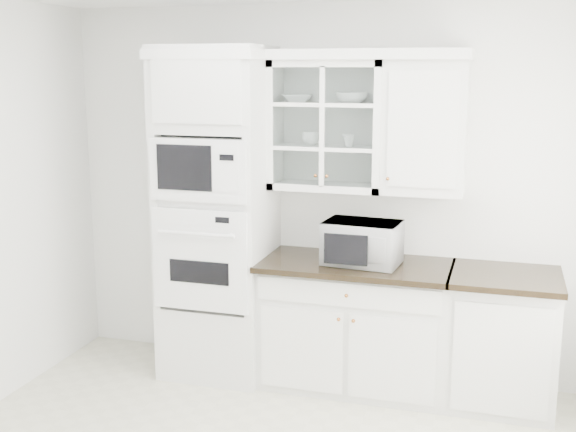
% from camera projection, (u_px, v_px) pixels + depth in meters
% --- Properties ---
extents(room_shell, '(4.00, 3.50, 2.70)m').
position_uv_depth(room_shell, '(273.00, 154.00, 3.98)').
color(room_shell, white).
rests_on(room_shell, ground).
extents(oven_column, '(0.76, 0.68, 2.40)m').
position_uv_depth(oven_column, '(217.00, 215.00, 5.24)').
color(oven_column, silver).
rests_on(oven_column, ground).
extents(base_cabinet_run, '(1.32, 0.67, 0.92)m').
position_uv_depth(base_cabinet_run, '(355.00, 324.00, 5.12)').
color(base_cabinet_run, silver).
rests_on(base_cabinet_run, ground).
extents(extra_base_cabinet, '(0.72, 0.67, 0.92)m').
position_uv_depth(extra_base_cabinet, '(502.00, 339.00, 4.84)').
color(extra_base_cabinet, silver).
rests_on(extra_base_cabinet, ground).
extents(upper_cabinet_glass, '(0.80, 0.33, 0.90)m').
position_uv_depth(upper_cabinet_glass, '(328.00, 126.00, 5.04)').
color(upper_cabinet_glass, silver).
rests_on(upper_cabinet_glass, room_shell).
extents(upper_cabinet_solid, '(0.55, 0.33, 0.90)m').
position_uv_depth(upper_cabinet_solid, '(425.00, 128.00, 4.85)').
color(upper_cabinet_solid, silver).
rests_on(upper_cabinet_solid, room_shell).
extents(crown_molding, '(2.14, 0.38, 0.07)m').
position_uv_depth(crown_molding, '(313.00, 55.00, 4.95)').
color(crown_molding, white).
rests_on(crown_molding, room_shell).
extents(countertop_microwave, '(0.54, 0.47, 0.29)m').
position_uv_depth(countertop_microwave, '(363.00, 242.00, 4.97)').
color(countertop_microwave, white).
rests_on(countertop_microwave, base_cabinet_run).
extents(bowl_a, '(0.27, 0.27, 0.05)m').
position_uv_depth(bowl_a, '(297.00, 98.00, 5.06)').
color(bowl_a, white).
rests_on(bowl_a, upper_cabinet_glass).
extents(bowl_b, '(0.24, 0.24, 0.07)m').
position_uv_depth(bowl_b, '(352.00, 98.00, 4.97)').
color(bowl_b, white).
rests_on(bowl_b, upper_cabinet_glass).
extents(cup_a, '(0.15, 0.15, 0.09)m').
position_uv_depth(cup_a, '(311.00, 138.00, 5.11)').
color(cup_a, white).
rests_on(cup_a, upper_cabinet_glass).
extents(cup_b, '(0.10, 0.10, 0.08)m').
position_uv_depth(cup_b, '(349.00, 140.00, 5.01)').
color(cup_b, white).
rests_on(cup_b, upper_cabinet_glass).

